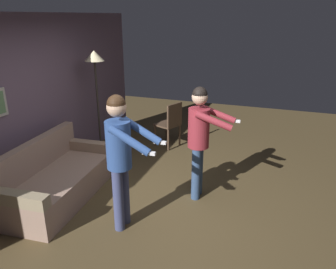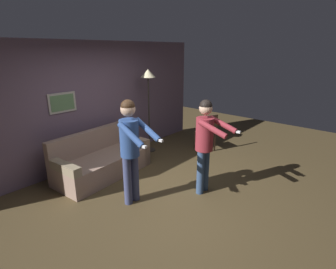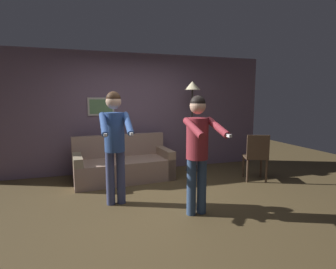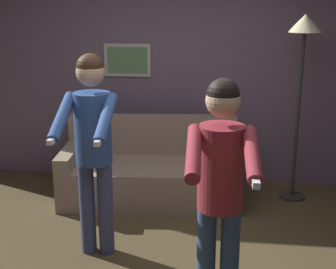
{
  "view_description": "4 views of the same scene",
  "coord_description": "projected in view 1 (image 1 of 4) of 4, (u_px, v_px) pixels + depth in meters",
  "views": [
    {
      "loc": [
        -3.7,
        -1.52,
        2.55
      ],
      "look_at": [
        -0.07,
        -0.2,
        1.15
      ],
      "focal_mm": 35.0,
      "sensor_mm": 36.0,
      "label": 1
    },
    {
      "loc": [
        -3.03,
        -2.7,
        2.43
      ],
      "look_at": [
        -0.17,
        -0.22,
        1.19
      ],
      "focal_mm": 28.0,
      "sensor_mm": 36.0,
      "label": 2
    },
    {
      "loc": [
        -0.93,
        -3.69,
        1.61
      ],
      "look_at": [
        0.21,
        -0.05,
        1.09
      ],
      "focal_mm": 28.0,
      "sensor_mm": 36.0,
      "label": 3
    },
    {
      "loc": [
        0.51,
        -3.3,
        2.11
      ],
      "look_at": [
        0.11,
        0.03,
        1.15
      ],
      "focal_mm": 50.0,
      "sensor_mm": 36.0,
      "label": 4
    }
  ],
  "objects": [
    {
      "name": "person_standing_left",
      "position": [
        120.0,
        151.0,
        3.87
      ],
      "size": [
        0.43,
        0.69,
        1.72
      ],
      "color": "#3F4772",
      "rests_on": "ground_plane"
    },
    {
      "name": "torchiere_lamp",
      "position": [
        95.0,
        69.0,
        5.74
      ],
      "size": [
        0.35,
        0.35,
        1.99
      ],
      "color": "#332D28",
      "rests_on": "ground_plane"
    },
    {
      "name": "person_standing_right",
      "position": [
        200.0,
        133.0,
        4.58
      ],
      "size": [
        0.45,
        0.69,
        1.66
      ],
      "color": "#32496F",
      "rests_on": "ground_plane"
    },
    {
      "name": "couch",
      "position": [
        57.0,
        181.0,
        4.77
      ],
      "size": [
        1.96,
        1.0,
        0.87
      ],
      "color": "gray",
      "rests_on": "ground_plane"
    },
    {
      "name": "ground_plane",
      "position": [
        156.0,
        207.0,
        4.62
      ],
      "size": [
        12.0,
        12.0,
        0.0
      ],
      "primitive_type": "plane",
      "color": "brown"
    },
    {
      "name": "dining_chair_distant",
      "position": [
        171.0,
        122.0,
        6.58
      ],
      "size": [
        0.54,
        0.54,
        0.93
      ],
      "color": "#4C3828",
      "rests_on": "ground_plane"
    },
    {
      "name": "back_wall_assembly",
      "position": [
        23.0,
        105.0,
        4.86
      ],
      "size": [
        6.4,
        0.09,
        2.6
      ],
      "color": "#695469",
      "rests_on": "ground_plane"
    }
  ]
}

